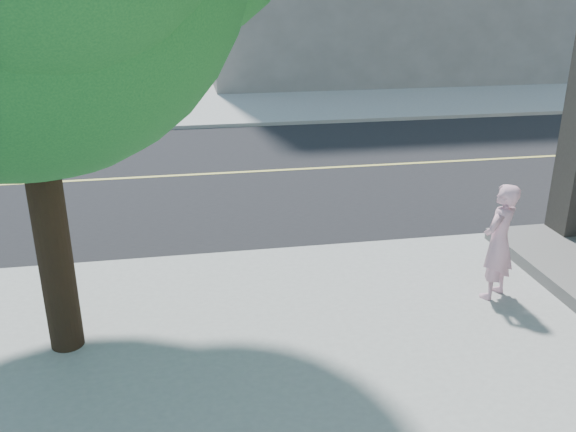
{
  "coord_description": "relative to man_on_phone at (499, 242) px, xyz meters",
  "views": [
    {
      "loc": [
        3.62,
        -8.68,
        4.08
      ],
      "look_at": [
        4.87,
        -1.64,
        1.3
      ],
      "focal_mm": 38.1,
      "sensor_mm": 36.0,
      "label": 1
    }
  ],
  "objects": [
    {
      "name": "road_ew",
      "position": [
        -7.58,
        6.52,
        -0.9
      ],
      "size": [
        140.0,
        9.0,
        0.01
      ],
      "primitive_type": "cube",
      "color": "black",
      "rests_on": "ground"
    },
    {
      "name": "sidewalk_ne",
      "position": [
        5.92,
        23.52,
        -0.84
      ],
      "size": [
        29.0,
        25.0,
        0.12
      ],
      "primitive_type": "cube",
      "color": "#979894",
      "rests_on": "ground"
    },
    {
      "name": "man_on_phone",
      "position": [
        0.0,
        0.0,
        0.0
      ],
      "size": [
        0.68,
        0.64,
        1.57
      ],
      "primitive_type": "imported",
      "rotation": [
        0.0,
        0.0,
        3.75
      ],
      "color": "#E0A3BA",
      "rests_on": "sidewalk_se"
    }
  ]
}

